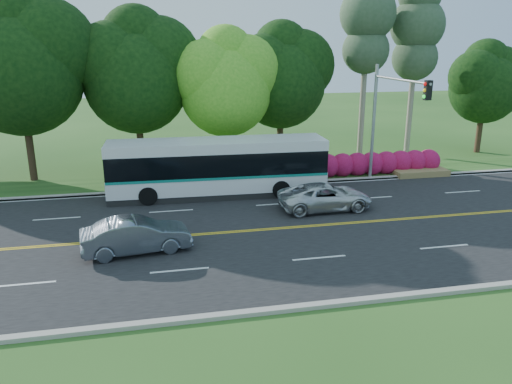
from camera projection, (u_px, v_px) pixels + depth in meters
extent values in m
plane|color=#28511B|center=(305.00, 227.00, 23.19)|extent=(120.00, 120.00, 0.00)
cube|color=black|center=(305.00, 227.00, 23.19)|extent=(60.00, 14.00, 0.02)
cube|color=#A19C91|center=(270.00, 184.00, 29.87)|extent=(60.00, 0.30, 0.15)
cube|color=#A19C91|center=(369.00, 300.00, 16.47)|extent=(60.00, 0.30, 0.15)
cube|color=#28511B|center=(263.00, 177.00, 31.61)|extent=(60.00, 4.00, 0.10)
cube|color=gold|center=(306.00, 227.00, 23.11)|extent=(57.00, 0.10, 0.00)
cube|color=gold|center=(305.00, 226.00, 23.26)|extent=(57.00, 0.10, 0.00)
cube|color=silver|center=(23.00, 284.00, 17.65)|extent=(2.20, 0.12, 0.00)
cube|color=silver|center=(180.00, 270.00, 18.73)|extent=(2.20, 0.12, 0.00)
cube|color=silver|center=(319.00, 258.00, 19.81)|extent=(2.20, 0.12, 0.00)
cube|color=silver|center=(444.00, 247.00, 20.89)|extent=(2.20, 0.12, 0.00)
cube|color=silver|center=(57.00, 219.00, 24.21)|extent=(2.20, 0.12, 0.00)
cube|color=silver|center=(171.00, 211.00, 25.29)|extent=(2.20, 0.12, 0.00)
cube|color=silver|center=(276.00, 204.00, 26.37)|extent=(2.20, 0.12, 0.00)
cube|color=silver|center=(373.00, 198.00, 27.45)|extent=(2.20, 0.12, 0.00)
cube|color=silver|center=(463.00, 192.00, 28.53)|extent=(2.20, 0.12, 0.00)
cube|color=silver|center=(271.00, 186.00, 29.60)|extent=(57.00, 0.12, 0.00)
cube|color=silver|center=(366.00, 297.00, 16.77)|extent=(57.00, 0.12, 0.00)
cylinder|color=black|center=(30.00, 150.00, 30.18)|extent=(0.44, 0.44, 3.96)
sphere|color=black|center=(20.00, 74.00, 28.88)|extent=(7.20, 7.20, 7.20)
sphere|color=black|center=(48.00, 48.00, 29.06)|extent=(5.76, 5.76, 5.76)
sphere|color=black|center=(17.00, 25.00, 28.49)|extent=(4.68, 4.68, 4.68)
cylinder|color=black|center=(141.00, 145.00, 32.44)|extent=(0.44, 0.44, 3.60)
sphere|color=black|center=(136.00, 81.00, 31.26)|extent=(6.60, 6.60, 6.60)
sphere|color=black|center=(159.00, 59.00, 31.45)|extent=(5.28, 5.28, 5.28)
sphere|color=black|center=(113.00, 62.00, 30.48)|extent=(4.95, 4.95, 4.95)
sphere|color=black|center=(135.00, 40.00, 30.94)|extent=(4.29, 4.29, 4.29)
cylinder|color=black|center=(227.00, 147.00, 32.64)|extent=(0.44, 0.44, 3.24)
sphere|color=#429D20|center=(226.00, 91.00, 31.59)|extent=(5.80, 5.80, 5.80)
sphere|color=#429D20|center=(245.00, 72.00, 31.79)|extent=(4.64, 4.64, 4.64)
sphere|color=#429D20|center=(207.00, 75.00, 30.88)|extent=(4.35, 4.35, 4.35)
sphere|color=#429D20|center=(226.00, 55.00, 31.35)|extent=(3.77, 3.77, 3.77)
cylinder|color=black|center=(280.00, 140.00, 34.80)|extent=(0.44, 0.44, 3.42)
sphere|color=black|center=(281.00, 84.00, 33.70)|extent=(6.00, 6.00, 6.00)
sphere|color=black|center=(299.00, 65.00, 33.90)|extent=(4.80, 4.80, 4.80)
sphere|color=black|center=(264.00, 68.00, 32.98)|extent=(4.50, 4.50, 4.50)
sphere|color=black|center=(281.00, 49.00, 33.45)|extent=(3.90, 3.90, 3.90)
cylinder|color=gray|center=(363.00, 91.00, 35.06)|extent=(0.40, 0.40, 9.80)
sphere|color=#335032|center=(366.00, 50.00, 34.25)|extent=(3.23, 3.23, 3.23)
sphere|color=#335032|center=(368.00, 13.00, 33.57)|extent=(3.80, 3.80, 3.80)
cylinder|color=gray|center=(411.00, 95.00, 36.42)|extent=(0.40, 0.40, 9.10)
sphere|color=#335032|center=(415.00, 58.00, 35.67)|extent=(3.23, 3.23, 3.23)
sphere|color=#335032|center=(417.00, 25.00, 35.03)|extent=(3.80, 3.80, 3.80)
cylinder|color=black|center=(479.00, 133.00, 38.47)|extent=(0.44, 0.44, 3.06)
sphere|color=black|center=(485.00, 89.00, 37.50)|extent=(5.20, 5.20, 5.20)
sphere|color=black|center=(498.00, 74.00, 37.71)|extent=(4.16, 4.16, 4.16)
sphere|color=black|center=(476.00, 77.00, 36.85)|extent=(3.90, 3.90, 3.90)
sphere|color=black|center=(486.00, 62.00, 37.33)|extent=(3.38, 3.38, 3.38)
sphere|color=maroon|center=(312.00, 167.00, 31.25)|extent=(1.50, 1.50, 1.50)
sphere|color=maroon|center=(327.00, 166.00, 31.45)|extent=(1.50, 1.50, 1.50)
sphere|color=maroon|center=(342.00, 165.00, 31.64)|extent=(1.50, 1.50, 1.50)
sphere|color=maroon|center=(357.00, 164.00, 31.84)|extent=(1.50, 1.50, 1.50)
sphere|color=maroon|center=(372.00, 164.00, 32.04)|extent=(1.50, 1.50, 1.50)
sphere|color=maroon|center=(386.00, 163.00, 32.23)|extent=(1.50, 1.50, 1.50)
sphere|color=maroon|center=(400.00, 162.00, 32.43)|extent=(1.50, 1.50, 1.50)
sphere|color=maroon|center=(415.00, 161.00, 32.62)|extent=(1.50, 1.50, 1.50)
sphere|color=maroon|center=(428.00, 161.00, 32.82)|extent=(1.50, 1.50, 1.50)
cube|color=olive|center=(420.00, 172.00, 32.03)|extent=(3.50, 1.40, 0.40)
cylinder|color=#979A9F|center=(373.00, 123.00, 30.30)|extent=(0.20, 0.20, 7.00)
cylinder|color=#979A9F|center=(401.00, 80.00, 26.68)|extent=(0.14, 6.00, 0.14)
cube|color=black|center=(428.00, 90.00, 24.14)|extent=(0.32, 0.28, 0.95)
sphere|color=red|center=(425.00, 84.00, 24.02)|extent=(0.18, 0.18, 0.18)
sphere|color=yellow|center=(425.00, 90.00, 24.11)|extent=(0.18, 0.18, 0.18)
sphere|color=#19D833|center=(424.00, 97.00, 24.20)|extent=(0.18, 0.18, 0.18)
cube|color=white|center=(218.00, 180.00, 27.74)|extent=(11.96, 2.90, 0.98)
cube|color=black|center=(218.00, 161.00, 27.42)|extent=(11.90, 2.94, 1.23)
cube|color=white|center=(217.00, 145.00, 27.16)|extent=(11.96, 2.90, 0.55)
cube|color=#0D7A6C|center=(218.00, 173.00, 27.61)|extent=(11.90, 2.95, 0.14)
cube|color=black|center=(106.00, 164.00, 26.40)|extent=(0.13, 2.32, 1.69)
cube|color=#19E54C|center=(105.00, 146.00, 26.13)|extent=(0.10, 1.52, 0.22)
cube|color=black|center=(218.00, 192.00, 27.93)|extent=(11.95, 2.80, 0.35)
cylinder|color=black|center=(148.00, 196.00, 26.08)|extent=(1.00, 0.31, 0.99)
cylinder|color=black|center=(149.00, 184.00, 28.31)|extent=(1.00, 0.31, 0.99)
cylinder|color=black|center=(281.00, 189.00, 27.27)|extent=(1.00, 0.31, 0.99)
cylinder|color=black|center=(272.00, 178.00, 29.51)|extent=(1.00, 0.31, 0.99)
imported|color=slate|center=(136.00, 235.00, 20.17)|extent=(4.52, 2.11, 1.44)
imported|color=silver|center=(325.00, 197.00, 25.40)|extent=(4.81, 2.27, 1.33)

